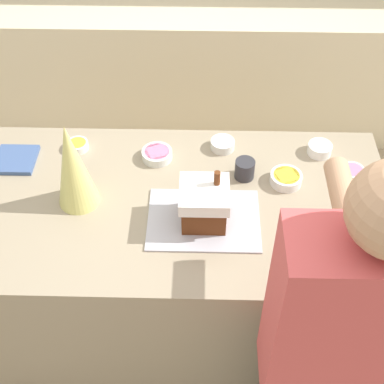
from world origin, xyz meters
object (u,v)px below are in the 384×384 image
at_px(mug, 245,169).
at_px(cookbook, 16,160).
at_px(gingerbread_house, 204,204).
at_px(candy_bowl_center_rear, 223,144).
at_px(baking_tray, 204,220).
at_px(candy_bowl_near_tray_right, 286,178).
at_px(person, 333,363).
at_px(decorative_tree, 72,166).
at_px(candy_bowl_front_corner, 352,172).
at_px(candy_bowl_far_right, 157,154).
at_px(candy_bowl_behind_tray, 78,145).
at_px(candy_bowl_far_left, 320,149).

bearing_deg(mug, cookbook, 175.90).
bearing_deg(gingerbread_house, candy_bowl_center_rear, 79.52).
distance_m(baking_tray, mug, 0.31).
relative_size(candy_bowl_near_tray_right, person, 0.08).
xyz_separation_m(cookbook, mug, (1.00, -0.07, 0.03)).
relative_size(gingerbread_house, decorative_tree, 0.59).
height_order(baking_tray, candy_bowl_front_corner, candy_bowl_front_corner).
bearing_deg(person, gingerbread_house, 125.55).
distance_m(candy_bowl_far_right, mug, 0.40).
distance_m(candy_bowl_front_corner, candy_bowl_near_tray_right, 0.29).
bearing_deg(mug, baking_tray, -124.06).
distance_m(cookbook, person, 1.55).
xyz_separation_m(candy_bowl_behind_tray, cookbook, (-0.26, -0.09, -0.01)).
height_order(candy_bowl_behind_tray, candy_bowl_center_rear, candy_bowl_center_rear).
relative_size(decorative_tree, candy_bowl_behind_tray, 4.03).
bearing_deg(candy_bowl_near_tray_right, decorative_tree, -171.56).
relative_size(candy_bowl_far_left, mug, 1.24).
height_order(cookbook, person, person).
bearing_deg(candy_bowl_front_corner, candy_bowl_near_tray_right, -170.59).
distance_m(candy_bowl_far_left, candy_bowl_center_rear, 0.43).
bearing_deg(baking_tray, candy_bowl_front_corner, 23.05).
bearing_deg(candy_bowl_behind_tray, candy_bowl_far_right, -8.54).
bearing_deg(candy_bowl_front_corner, cookbook, 177.84).
relative_size(candy_bowl_front_corner, candy_bowl_near_tray_right, 0.77).
distance_m(candy_bowl_behind_tray, candy_bowl_center_rear, 0.65).
height_order(candy_bowl_near_tray_right, mug, mug).
xyz_separation_m(candy_bowl_center_rear, cookbook, (-0.91, -0.11, -0.01)).
distance_m(candy_bowl_near_tray_right, cookbook, 1.18).
height_order(candy_bowl_near_tray_right, candy_bowl_far_left, candy_bowl_far_left).
bearing_deg(candy_bowl_behind_tray, mug, -12.40).
relative_size(gingerbread_house, candy_bowl_front_corner, 2.21).
bearing_deg(decorative_tree, candy_bowl_far_right, 41.68).
bearing_deg(decorative_tree, candy_bowl_near_tray_right, 8.44).
bearing_deg(mug, gingerbread_house, -124.04).
height_order(baking_tray, cookbook, cookbook).
xyz_separation_m(candy_bowl_center_rear, mug, (0.09, -0.18, 0.02)).
xyz_separation_m(baking_tray, candy_bowl_far_left, (0.51, 0.41, 0.02)).
distance_m(decorative_tree, candy_bowl_far_left, 1.08).
height_order(candy_bowl_far_left, candy_bowl_far_right, candy_bowl_far_left).
xyz_separation_m(gingerbread_house, candy_bowl_front_corner, (0.63, 0.27, -0.08)).
height_order(decorative_tree, cookbook, decorative_tree).
relative_size(decorative_tree, mug, 4.53).
bearing_deg(baking_tray, candy_bowl_center_rear, 79.48).
bearing_deg(candy_bowl_far_left, candy_bowl_behind_tray, 179.74).
distance_m(candy_bowl_center_rear, cookbook, 0.92).
xyz_separation_m(candy_bowl_front_corner, candy_bowl_center_rear, (-0.55, 0.17, 0.00)).
xyz_separation_m(candy_bowl_front_corner, candy_bowl_far_right, (-0.84, 0.09, 0.00)).
xyz_separation_m(candy_bowl_behind_tray, candy_bowl_center_rear, (0.65, 0.02, 0.00)).
height_order(baking_tray, gingerbread_house, gingerbread_house).
height_order(candy_bowl_front_corner, candy_bowl_behind_tray, candy_bowl_front_corner).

